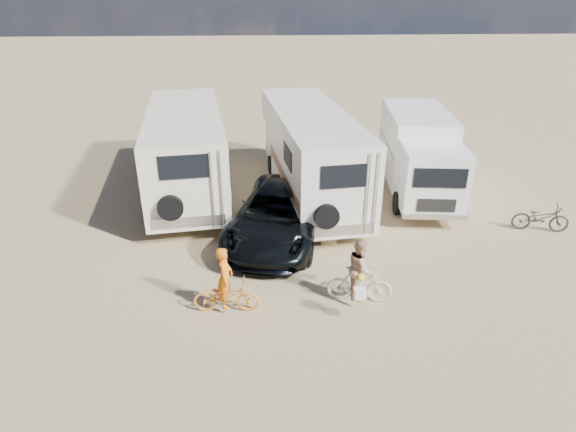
{
  "coord_description": "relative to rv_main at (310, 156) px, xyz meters",
  "views": [
    {
      "loc": [
        -2.21,
        -9.93,
        7.34
      ],
      "look_at": [
        -1.51,
        2.54,
        1.3
      ],
      "focal_mm": 30.12,
      "sensor_mm": 36.0,
      "label": 1
    }
  ],
  "objects": [
    {
      "name": "bike_parked",
      "position": [
        7.22,
        -3.21,
        -1.16
      ],
      "size": [
        1.85,
        0.98,
        0.93
      ],
      "primitive_type": "imported",
      "rotation": [
        0.0,
        0.0,
        1.35
      ],
      "color": "#282A28",
      "rests_on": "ground"
    },
    {
      "name": "box_truck",
      "position": [
        4.11,
        0.12,
        -0.13
      ],
      "size": [
        2.91,
        6.61,
        2.98
      ],
      "primitive_type": null,
      "rotation": [
        0.0,
        0.0,
        -0.11
      ],
      "color": "white",
      "rests_on": "ground"
    },
    {
      "name": "rider_man",
      "position": [
        -2.74,
        -6.96,
        -0.82
      ],
      "size": [
        0.41,
        0.6,
        1.59
      ],
      "primitive_type": "imported",
      "rotation": [
        0.0,
        0.0,
        1.52
      ],
      "color": "orange",
      "rests_on": "ground"
    },
    {
      "name": "rv_left",
      "position": [
        -4.6,
        0.67,
        -0.06
      ],
      "size": [
        3.69,
        8.61,
        3.13
      ],
      "primitive_type": null,
      "rotation": [
        0.0,
        0.0,
        0.13
      ],
      "color": "silver",
      "rests_on": "ground"
    },
    {
      "name": "cooler",
      "position": [
        1.31,
        -2.3,
        -1.41
      ],
      "size": [
        0.56,
        0.43,
        0.43
      ],
      "primitive_type": "cube",
      "rotation": [
        0.0,
        0.0,
        -0.07
      ],
      "color": "navy",
      "rests_on": "ground"
    },
    {
      "name": "dark_suv",
      "position": [
        -1.28,
        -3.1,
        -0.83
      ],
      "size": [
        4.0,
        6.18,
        1.58
      ],
      "primitive_type": "imported",
      "rotation": [
        0.0,
        0.0,
        -0.26
      ],
      "color": "black",
      "rests_on": "ground"
    },
    {
      "name": "rider_woman",
      "position": [
        0.6,
        -6.72,
        -0.83
      ],
      "size": [
        0.74,
        0.87,
        1.59
      ],
      "primitive_type": "imported",
      "rotation": [
        0.0,
        0.0,
        1.38
      ],
      "color": "tan",
      "rests_on": "ground"
    },
    {
      "name": "crate",
      "position": [
        0.27,
        -3.62,
        -1.44
      ],
      "size": [
        0.57,
        0.57,
        0.37
      ],
      "primitive_type": "cube",
      "rotation": [
        0.0,
        0.0,
        -0.3
      ],
      "color": "#928554",
      "rests_on": "ground"
    },
    {
      "name": "bike_woman",
      "position": [
        0.6,
        -6.72,
        -1.13
      ],
      "size": [
        1.7,
        0.77,
        0.98
      ],
      "primitive_type": "imported",
      "rotation": [
        0.0,
        0.0,
        1.38
      ],
      "color": "beige",
      "rests_on": "ground"
    },
    {
      "name": "ground",
      "position": [
        0.43,
        -6.88,
        -1.62
      ],
      "size": [
        140.0,
        140.0,
        0.0
      ],
      "primitive_type": "plane",
      "color": "tan",
      "rests_on": "ground"
    },
    {
      "name": "rv_main",
      "position": [
        0.0,
        0.0,
        0.0
      ],
      "size": [
        3.42,
        8.71,
        3.24
      ],
      "primitive_type": null,
      "rotation": [
        0.0,
        0.0,
        0.12
      ],
      "color": "silver",
      "rests_on": "ground"
    },
    {
      "name": "bike_man",
      "position": [
        -2.74,
        -6.96,
        -1.2
      ],
      "size": [
        1.64,
        0.65,
        0.85
      ],
      "primitive_type": "imported",
      "rotation": [
        0.0,
        0.0,
        1.52
      ],
      "color": "orange",
      "rests_on": "ground"
    }
  ]
}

